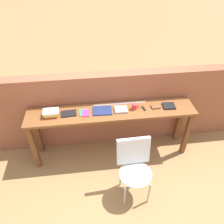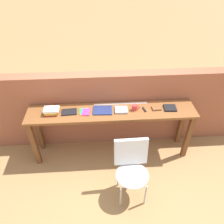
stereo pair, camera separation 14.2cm
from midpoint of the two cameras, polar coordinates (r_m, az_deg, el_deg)
ground_plane at (r=3.63m, az=-0.66°, el=-13.70°), size 40.00×40.00×0.00m
brick_wall_back at (r=3.61m, az=-1.89°, el=0.79°), size 6.00×0.20×1.31m
sideboard at (r=3.30m, az=-1.34°, el=-1.65°), size 2.50×0.44×0.88m
chair_white_moulded at (r=2.96m, az=4.51°, el=-13.93°), size 0.45×0.46×0.89m
book_stack_leftmost at (r=3.24m, az=-16.94°, el=-0.28°), size 0.22×0.17×0.09m
magazine_cycling at (r=3.22m, az=-12.47°, el=-0.41°), size 0.23×0.16×0.02m
pamphlet_pile_colourful at (r=3.20m, az=-8.44°, el=-0.22°), size 0.16×0.19×0.01m
book_open_centre at (r=3.20m, az=-3.81°, el=0.32°), size 0.29×0.22×0.02m
book_grey_hardcover at (r=3.21m, az=1.09°, el=0.61°), size 0.19×0.17×0.03m
mug at (r=3.23m, az=4.63°, el=1.39°), size 0.11×0.08×0.09m
multitool_folded at (r=3.27m, az=7.06°, el=0.93°), size 0.05×0.11×0.02m
leather_journal_brown at (r=3.32m, az=10.12°, el=1.36°), size 0.14×0.11×0.02m
book_repair_rightmost at (r=3.38m, az=13.46°, el=1.55°), size 0.19×0.17×0.02m
ruler_metal_back_edge at (r=3.35m, az=0.83°, el=2.25°), size 0.82×0.03×0.00m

